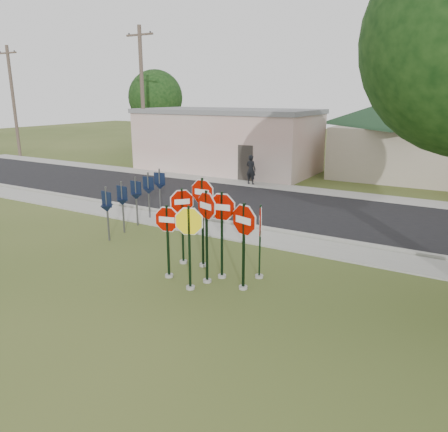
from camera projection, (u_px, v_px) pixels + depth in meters
The scene contains 20 objects.
ground at pixel (181, 298), 11.35m from camera, with size 120.00×120.00×0.00m, color #394B1C.
sidewalk_near at pixel (269, 239), 15.91m from camera, with size 60.00×1.60×0.06m, color gray.
road at pixel (311, 212), 19.66m from camera, with size 60.00×7.00×0.04m, color black.
sidewalk_far at pixel (339, 194), 23.23m from camera, with size 60.00×1.60×0.06m, color gray.
curb at pixel (280, 231), 16.73m from camera, with size 60.00×0.20×0.14m, color gray.
stop_sign_center at pixel (207, 224), 11.88m from camera, with size 0.99×0.38×2.75m.
stop_sign_yellow at pixel (189, 237), 11.51m from camera, with size 0.98×0.41×2.44m.
stop_sign_left at pixel (168, 233), 12.33m from camera, with size 0.99×0.27×2.25m.
stop_sign_right at pixel (244, 234), 11.49m from camera, with size 1.12×0.33×2.53m.
stop_sign_back_right at pixel (222, 223), 12.21m from camera, with size 1.07×0.24×2.65m.
stop_sign_back_left at pixel (203, 210), 13.01m from camera, with size 1.04×0.24×2.87m.
stop_sign_far_right at pixel (260, 231), 12.27m from camera, with size 0.54×1.05×2.30m.
stop_sign_far_left at pixel (182, 216), 13.33m from camera, with size 0.69×0.76×2.50m.
route_sign_row at pixel (136, 196), 17.39m from camera, with size 1.43×4.63×2.00m.
building_stucco at pixel (227, 139), 30.12m from camera, with size 12.20×6.20×4.20m.
building_house at pixel (409, 119), 27.69m from camera, with size 11.60×11.60×6.20m.
utility_pole_near at pixel (143, 97), 29.48m from camera, with size 2.20×0.26×9.50m.
utility_pole_far at pixel (13, 100), 36.36m from camera, with size 2.20×0.26×9.00m.
bg_tree_left at pixel (156, 98), 39.74m from camera, with size 4.90×4.90×7.35m.
pedestrian at pixel (251, 170), 25.40m from camera, with size 0.62×0.41×1.71m, color black.
Camera 1 is at (6.21, -8.37, 5.10)m, focal length 35.00 mm.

